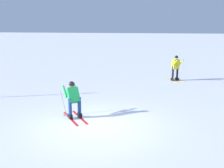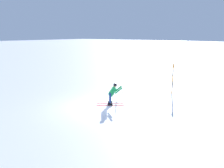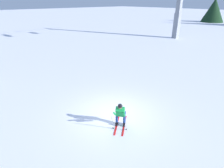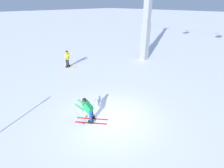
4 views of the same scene
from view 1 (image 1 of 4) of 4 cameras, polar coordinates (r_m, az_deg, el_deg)
name	(u,v)px [view 1 (image 1 of 4)]	position (r m, az deg, el deg)	size (l,w,h in m)	color
ground_plane	(96,125)	(9.71, -3.49, -8.72)	(260.00, 260.00, 0.00)	white
skier_carving_main	(73,97)	(10.36, -8.35, -2.86)	(1.65, 1.48, 1.53)	red
skier_distant_uphill	(176,66)	(17.67, 13.59, 3.76)	(1.59, 1.32, 1.68)	yellow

